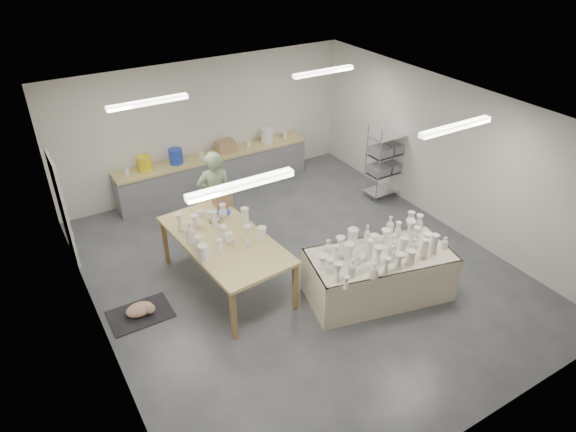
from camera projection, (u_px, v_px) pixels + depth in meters
room at (292, 169)px, 8.47m from camera, size 8.00×8.02×3.00m
back_counter at (215, 171)px, 11.96m from camera, size 4.60×0.60×1.24m
wire_shelf at (387, 159)px, 11.49m from camera, size 0.88×0.48×1.80m
drying_table at (379, 273)px, 8.67m from camera, size 2.61×1.69×1.22m
work_table at (222, 235)px, 8.73m from camera, size 1.52×2.71×1.36m
rug at (140, 314)px, 8.47m from camera, size 1.00×0.70×0.02m
cat at (141, 309)px, 8.41m from camera, size 0.47×0.35×0.19m
potter at (215, 196)px, 9.98m from camera, size 0.76×0.57×1.88m
red_stool at (212, 219)px, 10.53m from camera, size 0.35×0.35×0.31m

